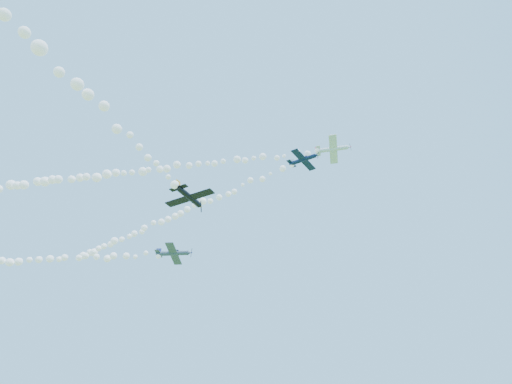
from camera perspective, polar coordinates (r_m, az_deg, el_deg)
The scene contains 7 objects.
plane_white at distance 80.83m, azimuth 10.24°, elevation 5.65°, with size 6.70×7.02×1.87m.
smoke_trail_white at distance 86.64m, azimuth -13.93°, elevation 2.86°, with size 64.15×22.45×2.87m, color white, non-canonical shape.
plane_navy at distance 78.81m, azimuth 6.35°, elevation 4.32°, with size 6.36×6.77×2.53m.
smoke_trail_navy at distance 97.88m, azimuth -11.86°, elevation -3.60°, with size 66.97×12.31×2.56m, color white, non-canonical shape.
plane_grey at distance 94.00m, azimuth -10.92°, elevation -8.03°, with size 8.03×8.45×2.51m.
smoke_trail_grey at distance 110.70m, azimuth -30.85°, elevation -8.02°, with size 67.35×29.59×3.55m, color white, non-canonical shape.
plane_black at distance 65.14m, azimuth -8.85°, elevation -0.68°, with size 7.85×7.55×2.12m.
Camera 1 is at (34.08, -66.42, 2.00)m, focal length 30.00 mm.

